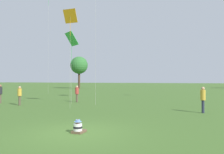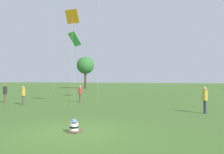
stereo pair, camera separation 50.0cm
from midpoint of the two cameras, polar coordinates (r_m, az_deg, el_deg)
The scene contains 9 objects.
ground_plane at distance 9.55m, azimuth -10.98°, elevation -14.08°, with size 300.00×300.00×0.00m, color #426628.
seated_toddler at distance 9.42m, azimuth -10.38°, elevation -12.90°, with size 0.47×0.58×0.56m.
person_standing_0 at distance 15.69m, azimuth 21.83°, elevation -4.92°, with size 0.38×0.38×1.74m.
person_standing_1 at distance 23.21m, azimuth -27.71°, elevation -3.51°, with size 0.36×0.36×1.76m.
person_standing_2 at distance 21.92m, azimuth -9.79°, elevation -3.97°, with size 0.49×0.49×1.64m.
person_standing_3 at distance 20.67m, azimuth -23.63°, elevation -4.06°, with size 0.41×0.41×1.66m.
kite_1 at distance 17.80m, azimuth -11.67°, elevation 14.86°, with size 1.07×0.46×7.63m.
kite_3 at distance 21.02m, azimuth -11.18°, elevation 9.54°, with size 1.59×1.45×6.62m.
distant_tree_0 at distance 56.19m, azimuth -8.84°, elevation 3.02°, with size 4.40×4.40×8.16m.
Camera 1 is at (4.34, -8.17, 2.20)m, focal length 35.00 mm.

